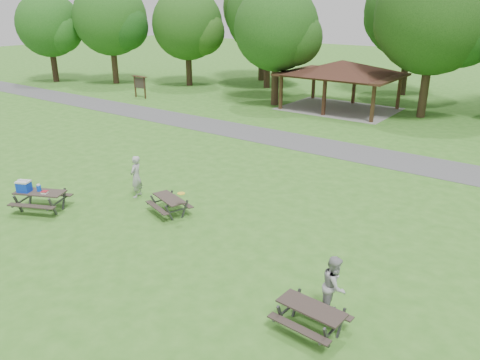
% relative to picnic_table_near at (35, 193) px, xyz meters
% --- Properties ---
extents(ground, '(160.00, 160.00, 0.00)m').
position_rel_picnic_table_near_xyz_m(ground, '(5.55, 0.82, -0.78)').
color(ground, '#377421').
rests_on(ground, ground).
extents(asphalt_path, '(120.00, 3.20, 0.02)m').
position_rel_picnic_table_near_xyz_m(asphalt_path, '(5.55, 14.82, -0.77)').
color(asphalt_path, '#4D4D50').
rests_on(asphalt_path, ground).
extents(pavilion, '(8.60, 7.01, 3.76)m').
position_rel_picnic_table_near_xyz_m(pavilion, '(1.55, 24.82, 2.29)').
color(pavilion, '#392514').
rests_on(pavilion, ground).
extents(notice_board, '(1.60, 0.30, 1.88)m').
position_rel_picnic_table_near_xyz_m(notice_board, '(-14.45, 18.82, 0.53)').
color(notice_board, '#321E12').
rests_on(notice_board, ground).
extents(tree_row_a, '(7.56, 7.20, 9.97)m').
position_rel_picnic_table_near_xyz_m(tree_row_a, '(-22.36, 22.84, 5.38)').
color(tree_row_a, '#322016').
rests_on(tree_row_a, ground).
extents(tree_row_b, '(7.14, 6.80, 9.28)m').
position_rel_picnic_table_near_xyz_m(tree_row_b, '(-15.36, 26.34, 4.89)').
color(tree_row_b, black).
rests_on(tree_row_b, ground).
extents(tree_row_c, '(8.19, 7.80, 10.67)m').
position_rel_picnic_table_near_xyz_m(tree_row_c, '(-8.35, 29.84, 5.76)').
color(tree_row_c, black).
rests_on(tree_row_c, ground).
extents(tree_row_d, '(6.93, 6.60, 9.27)m').
position_rel_picnic_table_near_xyz_m(tree_row_d, '(-3.37, 23.34, 4.99)').
color(tree_row_d, black).
rests_on(tree_row_d, ground).
extents(tree_row_e, '(8.40, 8.00, 11.02)m').
position_rel_picnic_table_near_xyz_m(tree_row_e, '(7.65, 25.84, 6.00)').
color(tree_row_e, '#312216').
rests_on(tree_row_e, ground).
extents(tree_deep_a, '(8.40, 8.00, 11.38)m').
position_rel_picnic_table_near_xyz_m(tree_deep_a, '(-11.35, 33.34, 6.35)').
color(tree_deep_a, '#2F1F15').
rests_on(tree_deep_a, ground).
extents(tree_deep_b, '(8.40, 8.00, 11.13)m').
position_rel_picnic_table_near_xyz_m(tree_deep_b, '(3.65, 33.84, 6.11)').
color(tree_deep_b, black).
rests_on(tree_deep_b, ground).
extents(tree_flank_left, '(6.72, 6.40, 8.93)m').
position_rel_picnic_table_near_xyz_m(tree_flank_left, '(-28.37, 19.84, 4.75)').
color(tree_flank_left, black).
rests_on(tree_flank_left, ground).
extents(picnic_table_near, '(2.43, 2.24, 1.35)m').
position_rel_picnic_table_near_xyz_m(picnic_table_near, '(0.00, 0.00, 0.00)').
color(picnic_table_near, '#332A25').
rests_on(picnic_table_near, ground).
extents(picnic_table_middle, '(1.94, 1.74, 0.70)m').
position_rel_picnic_table_near_xyz_m(picnic_table_middle, '(4.49, 2.92, -0.26)').
color(picnic_table_middle, '#322924').
rests_on(picnic_table_middle, ground).
extents(picnic_table_far, '(1.81, 1.49, 0.75)m').
position_rel_picnic_table_near_xyz_m(picnic_table_far, '(12.35, -0.10, -0.23)').
color(picnic_table_far, '#2D2420').
rests_on(picnic_table_far, ground).
extents(frisbee_in_flight, '(0.37, 0.37, 0.02)m').
position_rel_picnic_table_near_xyz_m(frisbee_in_flight, '(5.50, 2.56, 0.45)').
color(frisbee_in_flight, yellow).
rests_on(frisbee_in_flight, ground).
extents(frisbee_thrower, '(0.62, 0.77, 1.83)m').
position_rel_picnic_table_near_xyz_m(frisbee_thrower, '(2.16, 3.35, 0.14)').
color(frisbee_thrower, '#A7A7AA').
rests_on(frisbee_thrower, ground).
extents(frisbee_catcher, '(0.84, 0.97, 1.71)m').
position_rel_picnic_table_near_xyz_m(frisbee_catcher, '(12.48, 0.91, 0.08)').
color(frisbee_catcher, '#9F9FA2').
rests_on(frisbee_catcher, ground).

